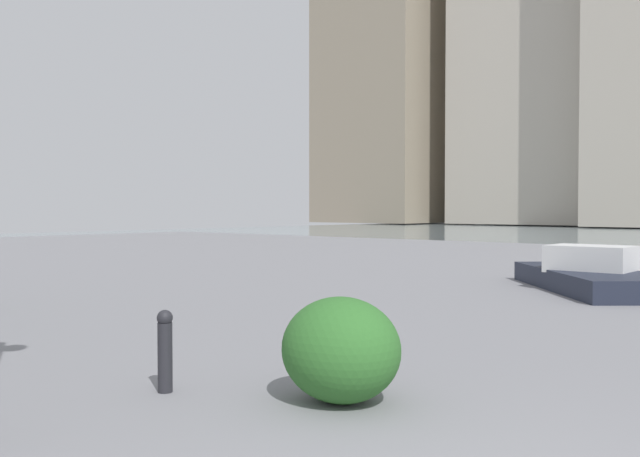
# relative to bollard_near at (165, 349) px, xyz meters

# --- Properties ---
(building_annex) EXTENTS (15.05, 14.57, 36.65)m
(building_annex) POSITION_rel_bollard_near_xyz_m (25.17, -67.15, 16.94)
(building_annex) COLOR #B2A899
(building_annex) RESTS_ON ground
(building_highrise) EXTENTS (13.54, 15.28, 35.65)m
(building_highrise) POSITION_rel_bollard_near_xyz_m (42.26, -64.09, 17.47)
(building_highrise) COLOR gray
(building_highrise) RESTS_ON ground
(bollard_near) EXTENTS (0.13, 0.13, 0.68)m
(bollard_near) POSITION_rel_bollard_near_xyz_m (0.00, 0.00, 0.00)
(bollard_near) COLOR #232328
(bollard_near) RESTS_ON ground
(shrub_low) EXTENTS (0.96, 0.87, 0.82)m
(shrub_low) POSITION_rel_bollard_near_xyz_m (-1.27, -0.72, 0.06)
(shrub_low) COLOR #2D6628
(shrub_low) RESTS_ON ground
(boat) EXTENTS (3.86, 4.05, 0.95)m
(boat) POSITION_rel_bollard_near_xyz_m (-0.15, -9.38, -0.14)
(boat) COLOR #1E2333
(boat) RESTS_ON ground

